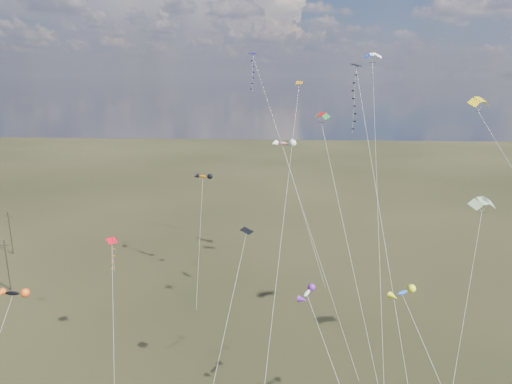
{
  "coord_description": "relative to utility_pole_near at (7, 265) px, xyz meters",
  "views": [
    {
      "loc": [
        3.05,
        -30.8,
        31.5
      ],
      "look_at": [
        0.0,
        18.0,
        19.0
      ],
      "focal_mm": 32.0,
      "sensor_mm": 36.0,
      "label": 1
    }
  ],
  "objects": [
    {
      "name": "utility_pole_far",
      "position": [
        -8.0,
        14.0,
        0.0
      ],
      "size": [
        1.4,
        0.2,
        8.0
      ],
      "color": "black",
      "rests_on": "ground"
    },
    {
      "name": "diamond_black_mid",
      "position": [
        36.98,
        -24.52,
        9.92
      ],
      "size": [
        4.39,
        11.01,
        18.2
      ],
      "color": "black",
      "rests_on": "ground"
    },
    {
      "name": "novelty_white_purple",
      "position": [
        43.3,
        -23.78,
        8.69
      ],
      "size": [
        6.46,
        9.76,
        13.19
      ],
      "color": "silver",
      "rests_on": "ground"
    },
    {
      "name": "parafoil_tricolor",
      "position": [
        45.4,
        -6.6,
        22.78
      ],
      "size": [
        6.66,
        21.4,
        27.64
      ],
      "color": "yellow",
      "rests_on": "ground"
    },
    {
      "name": "diamond_red_low",
      "position": [
        22.45,
        -15.25,
        7.62
      ],
      "size": [
        2.96,
        8.85,
        14.2
      ],
      "color": "#BB0817",
      "rests_on": "ground"
    },
    {
      "name": "novelty_blue_yellow",
      "position": [
        50.81,
        -26.62,
        10.36
      ],
      "size": [
        7.55,
        9.62,
        14.94
      ],
      "color": "#1D51AB",
      "rests_on": "ground"
    },
    {
      "name": "novelty_redwhite_stripe",
      "position": [
        40.87,
        12.77,
        16.7
      ],
      "size": [
        8.86,
        11.13,
        21.56
      ],
      "color": "red",
      "rests_on": "ground"
    },
    {
      "name": "diamond_black_high",
      "position": [
        48.17,
        -15.02,
        23.7
      ],
      "size": [
        5.12,
        18.68,
        32.64
      ],
      "color": "black",
      "rests_on": "ground"
    },
    {
      "name": "novelty_black_orange",
      "position": [
        14.96,
        -22.07,
        6.95
      ],
      "size": [
        2.99,
        9.33,
        11.57
      ],
      "color": "black",
      "rests_on": "ground"
    },
    {
      "name": "novelty_orange_black",
      "position": [
        28.6,
        7.06,
        12.31
      ],
      "size": [
        3.03,
        12.7,
        16.97
      ],
      "color": "orange",
      "rests_on": "ground"
    },
    {
      "name": "parafoil_blue_white",
      "position": [
        52.4,
        1.73,
        29.83
      ],
      "size": [
        3.4,
        30.39,
        34.76
      ],
      "color": "#1A41B6",
      "rests_on": "ground"
    },
    {
      "name": "parafoil_yellow",
      "position": [
        60.22,
        -14.02,
        25.01
      ],
      "size": [
        15.18,
        19.04,
        29.89
      ],
      "color": "#CAA80A",
      "rests_on": "ground"
    },
    {
      "name": "utility_pole_near",
      "position": [
        0.0,
        0.0,
        0.0
      ],
      "size": [
        1.4,
        0.2,
        8.0
      ],
      "color": "black",
      "rests_on": "ground"
    },
    {
      "name": "parafoil_striped",
      "position": [
        61.01,
        -15.57,
        15.23
      ],
      "size": [
        8.34,
        14.67,
        20.09
      ],
      "color": "#E4AF04",
      "rests_on": "ground"
    },
    {
      "name": "diamond_navy_tall",
      "position": [
        37.63,
        0.07,
        25.52
      ],
      "size": [
        13.4,
        20.7,
        34.49
      ],
      "color": "#120F44",
      "rests_on": "ground"
    },
    {
      "name": "diamond_orange_center",
      "position": [
        41.51,
        -11.75,
        16.15
      ],
      "size": [
        4.24,
        26.66,
        30.86
      ],
      "color": "orange",
      "rests_on": "ground"
    }
  ]
}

